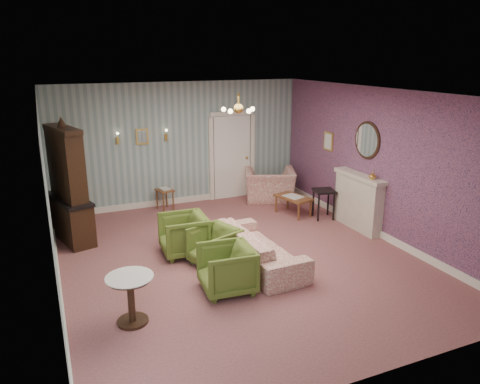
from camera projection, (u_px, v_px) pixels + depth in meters
name	position (u px, v px, depth m)	size (l,w,h in m)	color
floor	(239.00, 258.00, 8.23)	(7.00, 7.00, 0.00)	#925555
ceiling	(238.00, 93.00, 7.40)	(7.00, 7.00, 0.00)	white
wall_back	(180.00, 144.00, 10.90)	(6.00, 6.00, 0.00)	gray
wall_front	(372.00, 262.00, 4.74)	(6.00, 6.00, 0.00)	gray
wall_left	(49.00, 201.00, 6.68)	(7.00, 7.00, 0.00)	gray
wall_right	(380.00, 164.00, 8.96)	(7.00, 7.00, 0.00)	gray
wall_right_floral	(379.00, 164.00, 8.95)	(7.00, 7.00, 0.00)	#BA5D77
door	(232.00, 155.00, 11.46)	(1.12, 0.12, 2.16)	white
olive_chair_a	(227.00, 267.00, 6.99)	(0.78, 0.73, 0.80)	#546A25
olive_chair_b	(215.00, 245.00, 7.88)	(0.72, 0.67, 0.74)	#546A25
olive_chair_c	(183.00, 233.00, 8.30)	(0.79, 0.74, 0.82)	#546A25
sofa_chintz	(259.00, 241.00, 7.89)	(2.16, 0.63, 0.84)	#A54247
wingback_chair	(270.00, 180.00, 11.36)	(1.20, 0.78, 1.05)	#A54247
dresser	(67.00, 182.00, 8.73)	(0.49, 1.41, 2.36)	black
fireplace	(358.00, 201.00, 9.51)	(0.30, 1.40, 1.16)	beige
mantel_vase	(373.00, 175.00, 8.96)	(0.15, 0.15, 0.15)	gold
oval_mirror	(367.00, 140.00, 9.18)	(0.04, 0.76, 0.84)	white
framed_print	(328.00, 141.00, 10.44)	(0.04, 0.34, 0.42)	gold
coffee_table	(293.00, 205.00, 10.41)	(0.47, 0.85, 0.43)	brown
side_table_black	(323.00, 204.00, 10.14)	(0.44, 0.44, 0.66)	black
pedestal_table	(131.00, 299.00, 6.16)	(0.64, 0.64, 0.70)	black
nesting_table	(165.00, 199.00, 10.73)	(0.32, 0.41, 0.54)	brown
gilt_mirror_back	(142.00, 137.00, 10.45)	(0.28, 0.06, 0.36)	gold
sconce_left	(118.00, 139.00, 10.22)	(0.16, 0.12, 0.30)	gold
sconce_right	(166.00, 135.00, 10.64)	(0.16, 0.12, 0.30)	gold
chandelier	(238.00, 110.00, 7.48)	(0.56, 0.56, 0.36)	gold
burgundy_cushion	(271.00, 183.00, 11.22)	(0.38, 0.10, 0.38)	maroon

